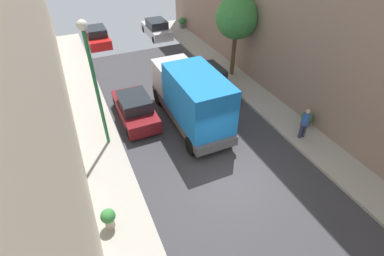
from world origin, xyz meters
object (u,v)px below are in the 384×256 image
potted_plant_4 (307,118)px  lamp_post (93,71)px  parked_car_left_2 (135,108)px  street_tree_1 (237,18)px  parked_car_left_3 (97,37)px  parked_car_right_1 (208,78)px  potted_plant_3 (108,218)px  delivery_truck (191,97)px  potted_plant_2 (182,22)px  parked_car_right_2 (157,29)px  pedestrian (305,123)px

potted_plant_4 → lamp_post: lamp_post is taller
parked_car_left_2 → street_tree_1: 8.81m
parked_car_left_3 → parked_car_right_1: size_ratio=1.00×
potted_plant_4 → lamp_post: size_ratio=0.14×
parked_car_left_2 → potted_plant_3: size_ratio=4.69×
delivery_truck → potted_plant_3: 7.45m
parked_car_right_1 → potted_plant_4: (2.91, -6.13, -0.11)m
parked_car_right_1 → potted_plant_2: bearing=75.8°
parked_car_right_2 → delivery_truck: 14.20m
parked_car_left_2 → parked_car_right_2: same height
potted_plant_3 → lamp_post: (0.93, 5.03, 3.48)m
parked_car_right_1 → delivery_truck: bearing=-129.7°
potted_plant_3 → potted_plant_4: 11.32m
parked_car_left_3 → potted_plant_4: 18.89m
parked_car_right_2 → delivery_truck: size_ratio=0.64×
delivery_truck → lamp_post: bearing=177.9°
street_tree_1 → lamp_post: lamp_post is taller
potted_plant_2 → parked_car_right_2: bearing=-163.1°
parked_car_right_2 → pedestrian: pedestrian is taller
parked_car_left_3 → potted_plant_2: 8.36m
parked_car_left_3 → parked_car_right_1: 12.10m
parked_car_right_1 → pedestrian: (2.02, -6.84, 0.35)m
delivery_truck → potted_plant_3: (-5.53, -4.86, -1.12)m
street_tree_1 → potted_plant_2: (0.56, 10.60, -3.39)m
pedestrian → potted_plant_3: 10.34m
delivery_truck → potted_plant_4: (5.61, -2.88, -1.18)m
parked_car_right_2 → lamp_post: size_ratio=0.68×
delivery_truck → lamp_post: (-4.60, 0.17, 2.37)m
parked_car_left_2 → potted_plant_4: size_ratio=4.79×
potted_plant_3 → potted_plant_4: size_ratio=1.02×
parked_car_right_2 → potted_plant_3: 20.49m
parked_car_right_1 → parked_car_right_2: (0.00, 10.65, 0.00)m
parked_car_right_2 → street_tree_1: size_ratio=0.79×
delivery_truck → pedestrian: bearing=-37.3°
parked_car_right_2 → parked_car_right_1: bearing=-90.0°
parked_car_left_3 → pedestrian: size_ratio=2.44×
parked_car_right_2 → street_tree_1: (2.37, -9.72, 3.37)m
potted_plant_3 → parked_car_right_2: bearing=66.3°
parked_car_right_1 → potted_plant_3: 11.56m
street_tree_1 → potted_plant_2: street_tree_1 is taller
potted_plant_2 → potted_plant_3: bearing=-119.6°
delivery_truck → lamp_post: 5.18m
parked_car_left_3 → parked_car_right_1: same height
parked_car_right_2 → potted_plant_3: bearing=-113.7°
parked_car_right_1 → parked_car_left_3: bearing=116.5°
parked_car_left_2 → lamp_post: bearing=-140.2°
parked_car_right_2 → potted_plant_4: 17.03m
delivery_truck → potted_plant_2: (5.63, 14.78, -1.09)m
parked_car_left_3 → lamp_post: size_ratio=0.68×
parked_car_left_2 → potted_plant_3: parked_car_left_2 is taller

